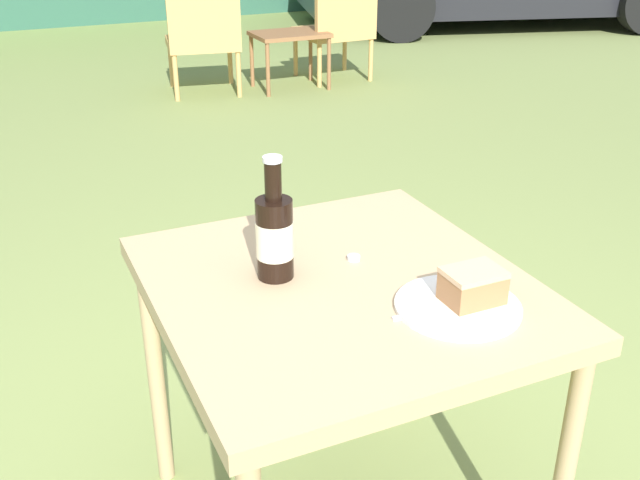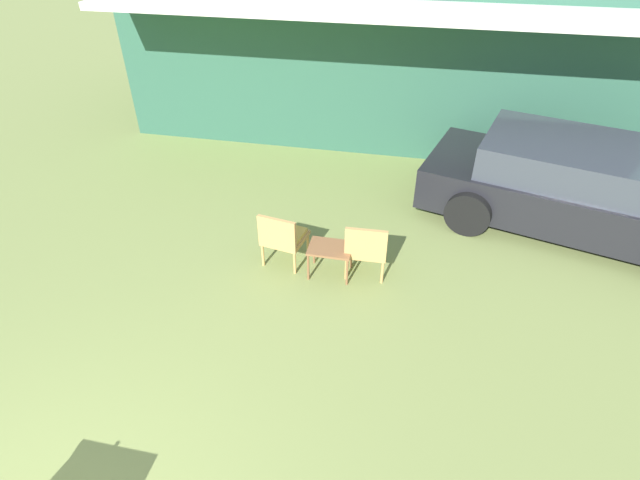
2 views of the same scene
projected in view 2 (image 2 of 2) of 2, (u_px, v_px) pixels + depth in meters
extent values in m
cube|color=#2D5B47|center=(388.00, 37.00, 10.00)|extent=(9.28, 4.24, 3.14)
cube|color=silver|center=(376.00, 11.00, 7.25)|extent=(8.82, 1.20, 0.12)
cube|color=black|center=(578.00, 197.00, 7.04)|extent=(4.55, 2.81, 0.61)
cube|color=#383D47|center=(574.00, 159.00, 6.81)|extent=(2.68, 2.16, 0.47)
cylinder|color=black|center=(495.00, 162.00, 8.27)|extent=(0.67, 0.37, 0.64)
cylinder|color=black|center=(468.00, 213.00, 6.98)|extent=(0.67, 0.37, 0.64)
cylinder|color=tan|center=(308.00, 244.00, 6.65)|extent=(0.04, 0.04, 0.33)
cylinder|color=tan|center=(277.00, 237.00, 6.79)|extent=(0.04, 0.04, 0.33)
cylinder|color=tan|center=(295.00, 263.00, 6.33)|extent=(0.04, 0.04, 0.33)
cylinder|color=tan|center=(263.00, 255.00, 6.46)|extent=(0.04, 0.04, 0.33)
cube|color=tan|center=(285.00, 238.00, 6.44)|extent=(0.59, 0.57, 0.06)
cube|color=tan|center=(277.00, 232.00, 6.15)|extent=(0.51, 0.14, 0.39)
cube|color=gold|center=(285.00, 234.00, 6.41)|extent=(0.52, 0.49, 0.05)
cylinder|color=tan|center=(385.00, 251.00, 6.52)|extent=(0.04, 0.04, 0.33)
cylinder|color=tan|center=(350.00, 248.00, 6.59)|extent=(0.04, 0.04, 0.33)
cylinder|color=tan|center=(382.00, 272.00, 6.18)|extent=(0.04, 0.04, 0.33)
cylinder|color=tan|center=(346.00, 268.00, 6.24)|extent=(0.04, 0.04, 0.33)
cube|color=tan|center=(367.00, 248.00, 6.27)|extent=(0.53, 0.51, 0.06)
cube|color=tan|center=(366.00, 243.00, 5.96)|extent=(0.51, 0.07, 0.39)
cube|color=brown|center=(330.00, 248.00, 6.18)|extent=(0.54, 0.39, 0.03)
cylinder|color=brown|center=(308.00, 267.00, 6.21)|extent=(0.03, 0.03, 0.39)
cylinder|color=brown|center=(347.00, 272.00, 6.13)|extent=(0.03, 0.03, 0.39)
cylinder|color=brown|center=(314.00, 251.00, 6.48)|extent=(0.03, 0.03, 0.39)
cylinder|color=brown|center=(351.00, 256.00, 6.40)|extent=(0.03, 0.03, 0.39)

